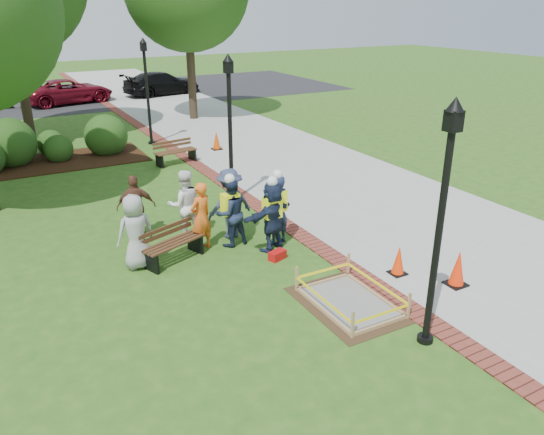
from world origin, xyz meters
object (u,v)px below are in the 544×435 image
bench_near (174,251)px  hivis_worker_a (272,214)px  wet_concrete_pad (350,294)px  hivis_worker_b (277,208)px  hivis_worker_c (231,210)px  cone_front (458,269)px  lamp_near (442,210)px

bench_near → hivis_worker_a: size_ratio=0.86×
wet_concrete_pad → hivis_worker_b: size_ratio=1.22×
bench_near → hivis_worker_a: 2.44m
bench_near → hivis_worker_c: size_ratio=0.87×
cone_front → hivis_worker_a: 4.29m
bench_near → hivis_worker_c: bearing=6.1°
lamp_near → hivis_worker_a: (-0.52, 4.60, -1.57)m
cone_front → hivis_worker_b: bearing=121.3°
wet_concrete_pad → hivis_worker_b: (0.16, 3.19, 0.70)m
bench_near → hivis_worker_a: hivis_worker_a is taller
bench_near → lamp_near: lamp_near is taller
lamp_near → hivis_worker_c: bearing=103.7°
cone_front → hivis_worker_c: size_ratio=0.44×
hivis_worker_b → lamp_near: bearing=-87.0°
bench_near → hivis_worker_b: (2.56, -0.29, 0.68)m
hivis_worker_c → bench_near: bearing=-173.9°
hivis_worker_a → hivis_worker_c: size_ratio=1.01×
lamp_near → hivis_worker_b: size_ratio=2.25×
bench_near → hivis_worker_b: 2.66m
wet_concrete_pad → hivis_worker_a: hivis_worker_a is taller
lamp_near → hivis_worker_c: lamp_near is taller
bench_near → hivis_worker_b: hivis_worker_b is taller
lamp_near → hivis_worker_c: (-1.29, 5.28, -1.57)m
hivis_worker_a → hivis_worker_b: 0.35m
hivis_worker_a → hivis_worker_b: size_ratio=0.97×
bench_near → hivis_worker_b: bearing=-6.5°
hivis_worker_a → hivis_worker_c: hivis_worker_a is taller
cone_front → hivis_worker_b: size_ratio=0.42×
hivis_worker_b → hivis_worker_c: (-1.03, 0.45, -0.03)m
cone_front → hivis_worker_a: bearing=126.0°
wet_concrete_pad → hivis_worker_c: 3.80m
wet_concrete_pad → hivis_worker_a: size_ratio=1.26×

